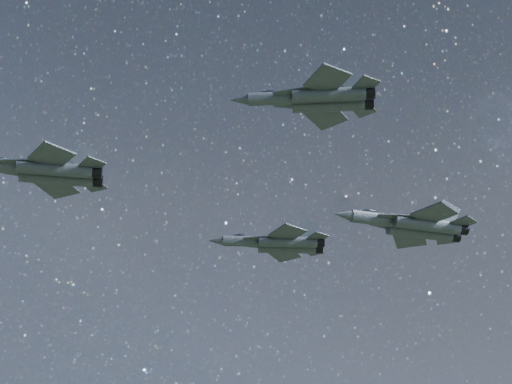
{
  "coord_description": "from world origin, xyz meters",
  "views": [
    {
      "loc": [
        -3.6,
        -74.41,
        98.84
      ],
      "look_at": [
        2.58,
        1.64,
        144.2
      ],
      "focal_mm": 50.0,
      "sensor_mm": 36.0,
      "label": 1
    }
  ],
  "objects": [
    {
      "name": "jet_left",
      "position": [
        7.01,
        17.32,
        145.1
      ],
      "size": [
        17.5,
        12.4,
        4.44
      ],
      "rotation": [
        0.0,
        0.0,
        -0.05
      ],
      "color": "#384046"
    },
    {
      "name": "jet_lead",
      "position": [
        -23.49,
        0.81,
        145.5
      ],
      "size": [
        18.7,
        13.19,
        4.73
      ],
      "rotation": [
        0.0,
        0.0,
        0.07
      ],
      "color": "#384046"
    },
    {
      "name": "jet_right",
      "position": [
        7.15,
        -17.87,
        143.91
      ],
      "size": [
        15.48,
        10.77,
        3.89
      ],
      "rotation": [
        0.0,
        0.0,
        -0.14
      ],
      "color": "#384046"
    },
    {
      "name": "jet_slot",
      "position": [
        23.67,
        6.4,
        142.96
      ],
      "size": [
        19.22,
        13.3,
        4.83
      ],
      "rotation": [
        0.0,
        0.0,
        0.17
      ],
      "color": "#384046"
    }
  ]
}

